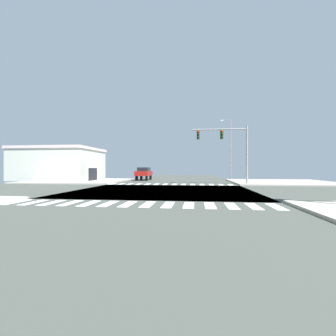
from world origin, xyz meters
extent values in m
cube|color=#40443D|center=(0.00, 0.00, -0.03)|extent=(14.00, 90.00, 0.05)
cube|color=#40443D|center=(0.00, 0.00, -0.03)|extent=(90.00, 12.00, 0.05)
cube|color=#A09B91|center=(13.00, 12.00, 0.07)|extent=(12.00, 12.00, 0.14)
cube|color=#A4A197|center=(-13.00, 12.00, 0.07)|extent=(12.00, 12.00, 0.14)
cube|color=white|center=(-6.75, -7.30, 0.00)|extent=(0.50, 2.00, 0.01)
cube|color=white|center=(-5.75, -7.30, 0.00)|extent=(0.50, 2.00, 0.01)
cube|color=white|center=(-4.75, -7.30, 0.00)|extent=(0.50, 2.00, 0.01)
cube|color=white|center=(-3.75, -7.30, 0.00)|extent=(0.50, 2.00, 0.01)
cube|color=white|center=(-2.75, -7.30, 0.00)|extent=(0.50, 2.00, 0.01)
cube|color=white|center=(-1.75, -7.30, 0.00)|extent=(0.50, 2.00, 0.01)
cube|color=white|center=(-0.75, -7.30, 0.00)|extent=(0.50, 2.00, 0.01)
cube|color=white|center=(0.25, -7.30, 0.00)|extent=(0.50, 2.00, 0.01)
cube|color=white|center=(1.25, -7.30, 0.00)|extent=(0.50, 2.00, 0.01)
cube|color=white|center=(2.25, -7.30, 0.00)|extent=(0.50, 2.00, 0.01)
cube|color=white|center=(3.25, -7.30, 0.00)|extent=(0.50, 2.00, 0.01)
cube|color=white|center=(4.25, -7.30, 0.00)|extent=(0.50, 2.00, 0.01)
cube|color=white|center=(5.25, -7.30, 0.00)|extent=(0.50, 2.00, 0.01)
cube|color=white|center=(6.25, -7.30, 0.00)|extent=(0.50, 2.00, 0.01)
cube|color=white|center=(-6.75, 7.30, 0.00)|extent=(0.50, 2.00, 0.01)
cube|color=white|center=(-5.75, 7.30, 0.00)|extent=(0.50, 2.00, 0.01)
cube|color=white|center=(-4.75, 7.30, 0.00)|extent=(0.50, 2.00, 0.01)
cube|color=white|center=(-3.75, 7.30, 0.00)|extent=(0.50, 2.00, 0.01)
cube|color=white|center=(-2.75, 7.30, 0.00)|extent=(0.50, 2.00, 0.01)
cube|color=white|center=(-1.75, 7.30, 0.00)|extent=(0.50, 2.00, 0.01)
cube|color=white|center=(-0.75, 7.30, 0.00)|extent=(0.50, 2.00, 0.01)
cube|color=white|center=(0.25, 7.30, 0.00)|extent=(0.50, 2.00, 0.01)
cube|color=white|center=(1.25, 7.30, 0.00)|extent=(0.50, 2.00, 0.01)
cube|color=white|center=(2.25, 7.30, 0.00)|extent=(0.50, 2.00, 0.01)
cube|color=white|center=(3.25, 7.30, 0.00)|extent=(0.50, 2.00, 0.01)
cube|color=white|center=(4.25, 7.30, 0.00)|extent=(0.50, 2.00, 0.01)
cube|color=white|center=(5.25, 7.30, 0.00)|extent=(0.50, 2.00, 0.01)
cube|color=white|center=(6.25, 7.30, 0.00)|extent=(0.50, 2.00, 0.01)
cylinder|color=gray|center=(8.02, 7.59, 3.19)|extent=(0.20, 0.20, 6.39)
cylinder|color=gray|center=(5.08, 7.59, 5.99)|extent=(5.89, 0.14, 0.14)
cube|color=#1E5123|center=(5.37, 7.59, 5.44)|extent=(0.32, 0.40, 1.00)
sphere|color=red|center=(5.37, 7.35, 5.75)|extent=(0.22, 0.22, 0.22)
sphere|color=black|center=(5.37, 7.35, 5.44)|extent=(0.22, 0.22, 0.22)
sphere|color=black|center=(5.37, 7.35, 5.13)|extent=(0.22, 0.22, 0.22)
cube|color=#1E5123|center=(2.84, 7.59, 5.44)|extent=(0.32, 0.40, 1.00)
sphere|color=red|center=(2.84, 7.35, 5.75)|extent=(0.22, 0.22, 0.22)
sphere|color=black|center=(2.84, 7.35, 5.44)|extent=(0.22, 0.22, 0.22)
sphere|color=black|center=(2.84, 7.35, 5.13)|extent=(0.22, 0.22, 0.22)
cylinder|color=gray|center=(7.99, 19.35, 4.69)|extent=(0.16, 0.16, 9.38)
cylinder|color=gray|center=(7.29, 19.35, 9.28)|extent=(1.40, 0.10, 0.10)
ellipsoid|color=silver|center=(6.59, 19.35, 9.23)|extent=(0.60, 0.32, 0.20)
cube|color=beige|center=(-18.20, 15.80, 2.24)|extent=(10.87, 9.33, 4.48)
cube|color=beige|center=(-18.20, 15.80, 4.68)|extent=(11.17, 9.63, 0.40)
cube|color=black|center=(-11.26, 12.13, 0.90)|extent=(0.24, 2.20, 1.80)
cylinder|color=black|center=(-4.28, 14.15, 0.34)|extent=(0.26, 0.68, 0.68)
cylinder|color=black|center=(-5.72, 14.15, 0.34)|extent=(0.26, 0.68, 0.68)
cylinder|color=black|center=(-4.28, 17.07, 0.34)|extent=(0.26, 0.68, 0.68)
cylinder|color=black|center=(-5.72, 17.07, 0.34)|extent=(0.26, 0.68, 0.68)
cube|color=maroon|center=(-5.00, 15.61, 1.01)|extent=(1.80, 4.30, 0.66)
cube|color=black|center=(-5.00, 15.61, 1.61)|extent=(1.55, 2.24, 0.54)
camera|label=1|loc=(2.59, -18.77, 1.77)|focal=25.54mm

